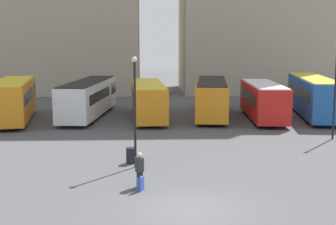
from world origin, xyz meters
The scene contains 12 objects.
ground_plane centered at (0.00, 0.00, 0.00)m, with size 160.00×160.00×0.00m, color #4C4C4F.
bus_0 centered at (-12.44, 20.44, 1.78)m, with size 4.05×10.42×3.29m.
bus_1 centered at (-6.66, 22.34, 1.68)m, with size 3.81×12.12×3.06m.
bus_2 centered at (-1.63, 21.11, 1.62)m, with size 3.05×10.07×2.97m.
bus_3 centered at (3.80, 22.02, 1.68)m, with size 3.94×11.23×3.09m.
bus_4 centered at (7.81, 20.31, 1.62)m, with size 3.05×9.49×2.98m.
bus_5 centered at (12.44, 21.71, 1.82)m, with size 4.15×12.27×3.34m.
traveler centered at (-2.02, 2.75, 0.94)m, with size 0.54×0.54×1.58m.
suitcase centered at (-1.98, 2.24, 0.31)m, with size 0.34×0.42×0.89m.
lamp_post_0 centered at (-2.29, 6.06, 3.33)m, with size 0.28×0.28×5.66m.
lamp_post_1 centered at (10.53, 12.38, 3.65)m, with size 0.28×0.28×6.27m.
trash_bin centered at (-2.55, 6.83, 0.42)m, with size 0.52×0.52×0.85m.
Camera 1 is at (-1.61, -17.36, 6.49)m, focal length 50.00 mm.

